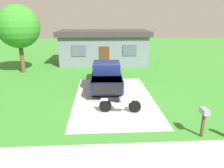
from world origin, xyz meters
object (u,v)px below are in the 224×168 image
object	(u,v)px
mailbox	(204,115)
shade_tree	(18,27)
neighbor_house	(104,46)
motorcycle	(120,104)
pickup_truck	(106,74)

from	to	relation	value
mailbox	shade_tree	xyz separation A→B (m)	(-11.22, 11.71, 3.09)
mailbox	neighbor_house	world-z (taller)	neighbor_house
motorcycle	pickup_truck	size ratio (longest dim) A/B	0.39
pickup_truck	shade_tree	size ratio (longest dim) A/B	0.96
motorcycle	shade_tree	world-z (taller)	shade_tree
motorcycle	pickup_truck	world-z (taller)	pickup_truck
pickup_truck	neighbor_house	size ratio (longest dim) A/B	0.59
neighbor_house	shade_tree	bearing A→B (deg)	-150.73
motorcycle	shade_tree	xyz separation A→B (m)	(-8.01, 9.09, 3.59)
pickup_truck	shade_tree	distance (m)	9.34
shade_tree	neighbor_house	world-z (taller)	shade_tree
motorcycle	pickup_truck	bearing A→B (deg)	97.62
neighbor_house	motorcycle	bearing A→B (deg)	-87.57
motorcycle	neighbor_house	size ratio (longest dim) A/B	0.23
pickup_truck	shade_tree	bearing A→B (deg)	147.49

